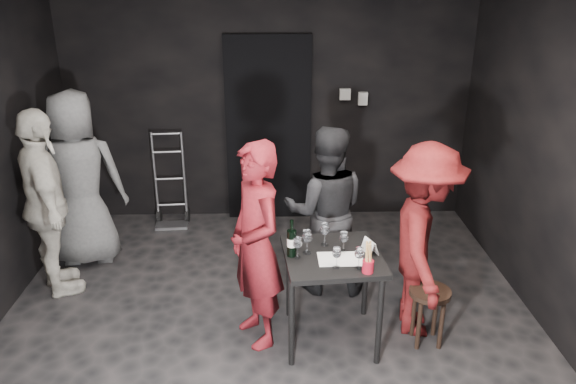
{
  "coord_description": "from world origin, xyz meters",
  "views": [
    {
      "loc": [
        0.05,
        -3.68,
        2.76
      ],
      "look_at": [
        0.16,
        0.25,
        1.18
      ],
      "focal_mm": 35.0,
      "sensor_mm": 36.0,
      "label": 1
    }
  ],
  "objects_px": {
    "server_red": "(256,238)",
    "bystander_cream": "(44,193)",
    "hand_truck": "(172,207)",
    "stool": "(429,302)",
    "tasting_table": "(332,266)",
    "bystander_grey": "(77,166)",
    "wine_bottle": "(292,242)",
    "breadstick_cup": "(368,258)",
    "woman_black": "(326,209)",
    "man_maroon": "(424,237)"
  },
  "relations": [
    {
      "from": "server_red",
      "to": "bystander_cream",
      "type": "xyz_separation_m",
      "value": [
        -1.83,
        0.75,
        0.07
      ]
    },
    {
      "from": "hand_truck",
      "to": "stool",
      "type": "relative_size",
      "value": 2.31
    },
    {
      "from": "tasting_table",
      "to": "server_red",
      "type": "xyz_separation_m",
      "value": [
        -0.58,
        0.03,
        0.23
      ]
    },
    {
      "from": "bystander_grey",
      "to": "stool",
      "type": "bearing_deg",
      "value": 149.12
    },
    {
      "from": "stool",
      "to": "wine_bottle",
      "type": "relative_size",
      "value": 1.62
    },
    {
      "from": "tasting_table",
      "to": "bystander_cream",
      "type": "distance_m",
      "value": 2.55
    },
    {
      "from": "server_red",
      "to": "bystander_grey",
      "type": "bearing_deg",
      "value": -154.04
    },
    {
      "from": "bystander_cream",
      "to": "breadstick_cup",
      "type": "bearing_deg",
      "value": -141.96
    },
    {
      "from": "hand_truck",
      "to": "tasting_table",
      "type": "xyz_separation_m",
      "value": [
        1.61,
        -2.18,
        0.45
      ]
    },
    {
      "from": "woman_black",
      "to": "bystander_cream",
      "type": "height_order",
      "value": "bystander_cream"
    },
    {
      "from": "hand_truck",
      "to": "woman_black",
      "type": "distance_m",
      "value": 2.23
    },
    {
      "from": "wine_bottle",
      "to": "server_red",
      "type": "bearing_deg",
      "value": 171.2
    },
    {
      "from": "bystander_cream",
      "to": "server_red",
      "type": "bearing_deg",
      "value": -142.45
    },
    {
      "from": "woman_black",
      "to": "man_maroon",
      "type": "height_order",
      "value": "man_maroon"
    },
    {
      "from": "server_red",
      "to": "woman_black",
      "type": "bearing_deg",
      "value": 114.9
    },
    {
      "from": "breadstick_cup",
      "to": "woman_black",
      "type": "bearing_deg",
      "value": 101.08
    },
    {
      "from": "man_maroon",
      "to": "breadstick_cup",
      "type": "relative_size",
      "value": 6.47
    },
    {
      "from": "stool",
      "to": "man_maroon",
      "type": "xyz_separation_m",
      "value": [
        -0.03,
        0.2,
        0.46
      ]
    },
    {
      "from": "man_maroon",
      "to": "bystander_grey",
      "type": "distance_m",
      "value": 3.27
    },
    {
      "from": "stool",
      "to": "wine_bottle",
      "type": "xyz_separation_m",
      "value": [
        -1.06,
        0.06,
        0.5
      ]
    },
    {
      "from": "bystander_grey",
      "to": "hand_truck",
      "type": "bearing_deg",
      "value": -135.82
    },
    {
      "from": "bystander_cream",
      "to": "bystander_grey",
      "type": "relative_size",
      "value": 0.96
    },
    {
      "from": "stool",
      "to": "woman_black",
      "type": "relative_size",
      "value": 0.3
    },
    {
      "from": "server_red",
      "to": "stool",
      "type": "bearing_deg",
      "value": 59.09
    },
    {
      "from": "tasting_table",
      "to": "bystander_grey",
      "type": "bearing_deg",
      "value": 149.49
    },
    {
      "from": "bystander_grey",
      "to": "wine_bottle",
      "type": "relative_size",
      "value": 6.84
    },
    {
      "from": "tasting_table",
      "to": "breadstick_cup",
      "type": "bearing_deg",
      "value": -51.22
    },
    {
      "from": "bystander_cream",
      "to": "breadstick_cup",
      "type": "xyz_separation_m",
      "value": [
        2.63,
        -1.05,
        -0.09
      ]
    },
    {
      "from": "bystander_cream",
      "to": "tasting_table",
      "type": "bearing_deg",
      "value": -138.04
    },
    {
      "from": "server_red",
      "to": "woman_black",
      "type": "relative_size",
      "value": 1.13
    },
    {
      "from": "hand_truck",
      "to": "server_red",
      "type": "bearing_deg",
      "value": -68.67
    },
    {
      "from": "man_maroon",
      "to": "breadstick_cup",
      "type": "distance_m",
      "value": 0.64
    },
    {
      "from": "server_red",
      "to": "wine_bottle",
      "type": "relative_size",
      "value": 6.06
    },
    {
      "from": "stool",
      "to": "wine_bottle",
      "type": "distance_m",
      "value": 1.17
    },
    {
      "from": "stool",
      "to": "tasting_table",
      "type": "bearing_deg",
      "value": 174.12
    },
    {
      "from": "tasting_table",
      "to": "stool",
      "type": "distance_m",
      "value": 0.8
    },
    {
      "from": "server_red",
      "to": "woman_black",
      "type": "height_order",
      "value": "server_red"
    },
    {
      "from": "bystander_cream",
      "to": "bystander_grey",
      "type": "distance_m",
      "value": 0.59
    },
    {
      "from": "bystander_cream",
      "to": "stool",
      "type": "bearing_deg",
      "value": -135.29
    },
    {
      "from": "man_maroon",
      "to": "wine_bottle",
      "type": "bearing_deg",
      "value": 105.57
    },
    {
      "from": "woman_black",
      "to": "breadstick_cup",
      "type": "relative_size",
      "value": 6.17
    },
    {
      "from": "hand_truck",
      "to": "bystander_cream",
      "type": "distance_m",
      "value": 1.78
    },
    {
      "from": "stool",
      "to": "woman_black",
      "type": "bearing_deg",
      "value": 130.93
    },
    {
      "from": "tasting_table",
      "to": "bystander_cream",
      "type": "relative_size",
      "value": 0.39
    },
    {
      "from": "tasting_table",
      "to": "server_red",
      "type": "height_order",
      "value": "server_red"
    },
    {
      "from": "man_maroon",
      "to": "wine_bottle",
      "type": "height_order",
      "value": "man_maroon"
    },
    {
      "from": "bystander_grey",
      "to": "wine_bottle",
      "type": "distance_m",
      "value": 2.42
    },
    {
      "from": "tasting_table",
      "to": "server_red",
      "type": "bearing_deg",
      "value": 177.36
    },
    {
      "from": "bystander_cream",
      "to": "bystander_grey",
      "type": "bearing_deg",
      "value": -40.11
    },
    {
      "from": "bystander_cream",
      "to": "wine_bottle",
      "type": "relative_size",
      "value": 6.57
    }
  ]
}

